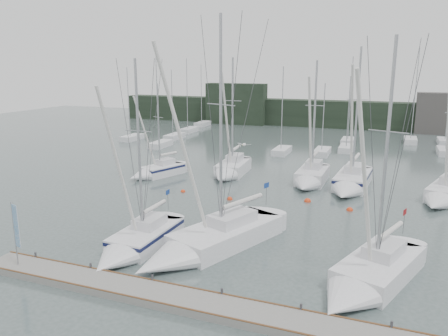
% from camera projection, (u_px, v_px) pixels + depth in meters
% --- Properties ---
extents(ground, '(160.00, 160.00, 0.00)m').
position_uv_depth(ground, '(216.00, 262.00, 26.42)').
color(ground, '#43524F').
rests_on(ground, ground).
extents(dock, '(24.00, 2.00, 0.40)m').
position_uv_depth(dock, '(178.00, 299.00, 21.83)').
color(dock, slate).
rests_on(dock, ground).
extents(far_treeline, '(90.00, 4.00, 5.00)m').
position_uv_depth(far_treeline, '(340.00, 114.00, 82.12)').
color(far_treeline, black).
rests_on(far_treeline, ground).
extents(far_building_left, '(12.00, 3.00, 8.00)m').
position_uv_depth(far_building_left, '(236.00, 104.00, 86.96)').
color(far_building_left, black).
rests_on(far_building_left, ground).
extents(far_building_right, '(10.00, 3.00, 7.00)m').
position_uv_depth(far_building_right, '(448.00, 114.00, 73.77)').
color(far_building_right, '#45413F').
rests_on(far_building_right, ground).
extents(mast_forest, '(59.83, 27.04, 14.86)m').
position_uv_depth(mast_forest, '(359.00, 144.00, 62.46)').
color(mast_forest, silver).
rests_on(mast_forest, ground).
extents(sailboat_near_left, '(2.87, 8.46, 12.93)m').
position_uv_depth(sailboat_near_left, '(133.00, 245.00, 27.51)').
color(sailboat_near_left, silver).
rests_on(sailboat_near_left, ground).
extents(sailboat_near_center, '(7.39, 11.85, 15.78)m').
position_uv_depth(sailboat_near_center, '(199.00, 246.00, 27.33)').
color(sailboat_near_center, silver).
rests_on(sailboat_near_center, ground).
extents(sailboat_near_right, '(5.93, 9.63, 14.10)m').
position_uv_depth(sailboat_near_right, '(365.00, 281.00, 22.93)').
color(sailboat_near_right, silver).
rests_on(sailboat_near_right, ground).
extents(sailboat_mid_a, '(4.49, 6.87, 10.48)m').
position_uv_depth(sailboat_mid_a, '(154.00, 172.00, 46.24)').
color(sailboat_mid_a, silver).
rests_on(sailboat_mid_a, ground).
extents(sailboat_mid_b, '(3.15, 7.94, 13.24)m').
position_uv_depth(sailboat_mid_b, '(229.00, 171.00, 46.39)').
color(sailboat_mid_b, silver).
rests_on(sailboat_mid_b, ground).
extents(sailboat_mid_c, '(2.76, 7.56, 12.88)m').
position_uv_depth(sailboat_mid_c, '(310.00, 179.00, 43.00)').
color(sailboat_mid_c, silver).
rests_on(sailboat_mid_c, ground).
extents(sailboat_mid_d, '(3.50, 9.43, 14.17)m').
position_uv_depth(sailboat_mid_d, '(350.00, 184.00, 41.25)').
color(sailboat_mid_d, silver).
rests_on(sailboat_mid_d, ground).
extents(sailboat_mid_e, '(5.09, 8.76, 12.70)m').
position_uv_depth(sailboat_mid_e, '(444.00, 196.00, 37.65)').
color(sailboat_mid_e, silver).
rests_on(sailboat_mid_e, ground).
extents(buoy_a, '(0.52, 0.52, 0.52)m').
position_uv_depth(buoy_a, '(230.00, 199.00, 38.61)').
color(buoy_a, red).
rests_on(buoy_a, ground).
extents(buoy_b, '(0.61, 0.61, 0.61)m').
position_uv_depth(buoy_b, '(307.00, 202.00, 38.03)').
color(buoy_b, red).
rests_on(buoy_b, ground).
extents(buoy_c, '(0.45, 0.45, 0.45)m').
position_uv_depth(buoy_c, '(183.00, 192.00, 40.93)').
color(buoy_c, red).
rests_on(buoy_c, ground).
extents(dock_banner, '(0.56, 0.20, 3.77)m').
position_uv_depth(dock_banner, '(16.00, 229.00, 24.53)').
color(dock_banner, '#9C9FA4').
rests_on(dock_banner, dock).
extents(seagull, '(0.93, 0.43, 0.18)m').
position_uv_depth(seagull, '(244.00, 145.00, 27.51)').
color(seagull, silver).
rests_on(seagull, ground).
extents(buoy_d, '(0.55, 0.55, 0.55)m').
position_uv_depth(buoy_d, '(350.00, 210.00, 35.73)').
color(buoy_d, red).
rests_on(buoy_d, ground).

